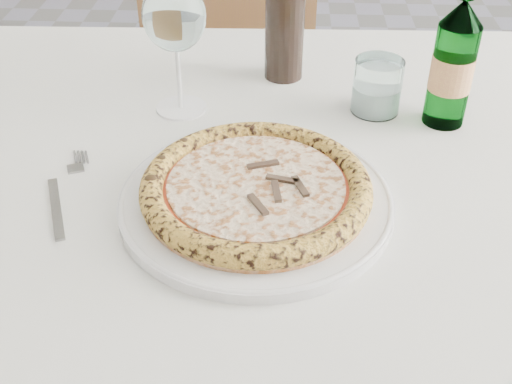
{
  "coord_description": "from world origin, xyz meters",
  "views": [
    {
      "loc": [
        -0.09,
        -0.89,
        1.23
      ],
      "look_at": [
        -0.12,
        -0.27,
        0.78
      ],
      "focal_mm": 45.0,
      "sensor_mm": 36.0,
      "label": 1
    }
  ],
  "objects_px": {
    "chair_far": "(233,65)",
    "wine_glass": "(174,18)",
    "wine_bottle": "(285,12)",
    "plate": "(256,199)",
    "dining_table": "(259,208)",
    "pizza": "(256,188)",
    "tumbler": "(377,90)",
    "beer_bottle": "(453,64)"
  },
  "relations": [
    {
      "from": "dining_table",
      "to": "beer_bottle",
      "type": "xyz_separation_m",
      "value": [
        0.26,
        0.12,
        0.17
      ]
    },
    {
      "from": "pizza",
      "to": "wine_bottle",
      "type": "height_order",
      "value": "wine_bottle"
    },
    {
      "from": "dining_table",
      "to": "beer_bottle",
      "type": "bearing_deg",
      "value": 23.62
    },
    {
      "from": "plate",
      "to": "pizza",
      "type": "distance_m",
      "value": 0.02
    },
    {
      "from": "pizza",
      "to": "beer_bottle",
      "type": "relative_size",
      "value": 1.21
    },
    {
      "from": "chair_far",
      "to": "wine_glass",
      "type": "distance_m",
      "value": 0.73
    },
    {
      "from": "plate",
      "to": "wine_bottle",
      "type": "xyz_separation_m",
      "value": [
        0.03,
        0.35,
        0.1
      ]
    },
    {
      "from": "plate",
      "to": "wine_glass",
      "type": "relative_size",
      "value": 1.67
    },
    {
      "from": "pizza",
      "to": "wine_glass",
      "type": "relative_size",
      "value": 1.4
    },
    {
      "from": "dining_table",
      "to": "wine_bottle",
      "type": "bearing_deg",
      "value": 83.69
    },
    {
      "from": "dining_table",
      "to": "pizza",
      "type": "height_order",
      "value": "pizza"
    },
    {
      "from": "pizza",
      "to": "chair_far",
      "type": "bearing_deg",
      "value": 96.71
    },
    {
      "from": "chair_far",
      "to": "wine_glass",
      "type": "relative_size",
      "value": 4.68
    },
    {
      "from": "chair_far",
      "to": "tumbler",
      "type": "bearing_deg",
      "value": -66.46
    },
    {
      "from": "dining_table",
      "to": "pizza",
      "type": "bearing_deg",
      "value": -90.0
    },
    {
      "from": "dining_table",
      "to": "beer_bottle",
      "type": "height_order",
      "value": "beer_bottle"
    },
    {
      "from": "wine_bottle",
      "to": "tumbler",
      "type": "bearing_deg",
      "value": -38.12
    },
    {
      "from": "dining_table",
      "to": "plate",
      "type": "bearing_deg",
      "value": -90.0
    },
    {
      "from": "dining_table",
      "to": "wine_glass",
      "type": "height_order",
      "value": "wine_glass"
    },
    {
      "from": "pizza",
      "to": "tumbler",
      "type": "xyz_separation_m",
      "value": [
        0.17,
        0.24,
        0.01
      ]
    },
    {
      "from": "tumbler",
      "to": "wine_bottle",
      "type": "bearing_deg",
      "value": 141.88
    },
    {
      "from": "plate",
      "to": "wine_bottle",
      "type": "distance_m",
      "value": 0.37
    },
    {
      "from": "dining_table",
      "to": "tumbler",
      "type": "height_order",
      "value": "tumbler"
    },
    {
      "from": "chair_far",
      "to": "wine_bottle",
      "type": "height_order",
      "value": "wine_bottle"
    },
    {
      "from": "dining_table",
      "to": "plate",
      "type": "distance_m",
      "value": 0.14
    },
    {
      "from": "dining_table",
      "to": "chair_far",
      "type": "height_order",
      "value": "chair_far"
    },
    {
      "from": "wine_bottle",
      "to": "wine_glass",
      "type": "bearing_deg",
      "value": -141.99
    },
    {
      "from": "plate",
      "to": "wine_glass",
      "type": "xyz_separation_m",
      "value": [
        -0.12,
        0.23,
        0.13
      ]
    },
    {
      "from": "wine_glass",
      "to": "tumbler",
      "type": "height_order",
      "value": "wine_glass"
    },
    {
      "from": "pizza",
      "to": "beer_bottle",
      "type": "height_order",
      "value": "beer_bottle"
    },
    {
      "from": "pizza",
      "to": "beer_bottle",
      "type": "bearing_deg",
      "value": 39.24
    },
    {
      "from": "tumbler",
      "to": "beer_bottle",
      "type": "bearing_deg",
      "value": -15.97
    },
    {
      "from": "beer_bottle",
      "to": "wine_bottle",
      "type": "height_order",
      "value": "wine_bottle"
    },
    {
      "from": "tumbler",
      "to": "pizza",
      "type": "bearing_deg",
      "value": -124.55
    },
    {
      "from": "wine_glass",
      "to": "wine_bottle",
      "type": "bearing_deg",
      "value": 38.01
    },
    {
      "from": "tumbler",
      "to": "dining_table",
      "type": "bearing_deg",
      "value": -139.5
    },
    {
      "from": "dining_table",
      "to": "wine_bottle",
      "type": "xyz_separation_m",
      "value": [
        0.03,
        0.25,
        0.19
      ]
    },
    {
      "from": "wine_glass",
      "to": "dining_table",
      "type": "bearing_deg",
      "value": -46.74
    },
    {
      "from": "plate",
      "to": "beer_bottle",
      "type": "bearing_deg",
      "value": 39.24
    },
    {
      "from": "beer_bottle",
      "to": "plate",
      "type": "bearing_deg",
      "value": -140.76
    },
    {
      "from": "wine_glass",
      "to": "wine_bottle",
      "type": "height_order",
      "value": "wine_bottle"
    },
    {
      "from": "plate",
      "to": "wine_bottle",
      "type": "bearing_deg",
      "value": 85.47
    }
  ]
}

